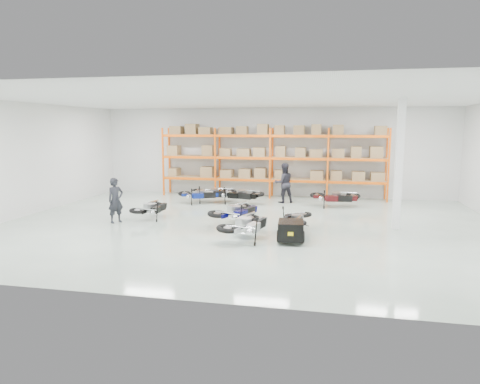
% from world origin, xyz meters
% --- Properties ---
extents(room, '(18.00, 18.00, 18.00)m').
position_xyz_m(room, '(0.00, 0.00, 2.25)').
color(room, silver).
rests_on(room, ground).
extents(pallet_rack, '(11.28, 0.98, 3.62)m').
position_xyz_m(pallet_rack, '(-0.00, 6.45, 2.26)').
color(pallet_rack, '#FE600D').
rests_on(pallet_rack, ground).
extents(structural_column, '(0.25, 0.25, 4.50)m').
position_xyz_m(structural_column, '(5.20, 0.50, 2.25)').
color(structural_column, white).
rests_on(structural_column, ground).
extents(moto_blue_centre, '(1.67, 2.25, 1.31)m').
position_xyz_m(moto_blue_centre, '(-0.40, -0.02, 0.62)').
color(moto_blue_centre, '#060644').
rests_on(moto_blue_centre, ground).
extents(moto_silver_left, '(1.45, 2.21, 1.31)m').
position_xyz_m(moto_silver_left, '(0.36, -2.01, 0.62)').
color(moto_silver_left, '#A9ACB0').
rests_on(moto_silver_left, ground).
extents(moto_black_far_left, '(0.98, 1.80, 1.13)m').
position_xyz_m(moto_black_far_left, '(-3.84, 0.31, 0.53)').
color(moto_black_far_left, black).
rests_on(moto_black_far_left, ground).
extents(moto_touring_right, '(0.97, 1.76, 1.10)m').
position_xyz_m(moto_touring_right, '(1.76, -0.52, 0.52)').
color(moto_touring_right, black).
rests_on(moto_touring_right, ground).
extents(trailer, '(0.85, 1.62, 0.67)m').
position_xyz_m(trailer, '(1.76, -2.12, 0.39)').
color(trailer, black).
rests_on(trailer, ground).
extents(moto_back_a, '(1.99, 1.55, 1.16)m').
position_xyz_m(moto_back_a, '(-2.97, 4.02, 0.55)').
color(moto_back_a, navy).
rests_on(moto_back_a, ground).
extents(moto_back_b, '(1.97, 1.09, 1.23)m').
position_xyz_m(moto_back_b, '(-2.50, 4.42, 0.58)').
color(moto_back_b, '#ADB4B7').
rests_on(moto_back_b, ground).
extents(moto_back_c, '(2.06, 1.39, 1.22)m').
position_xyz_m(moto_back_c, '(-1.14, 4.23, 0.58)').
color(moto_back_c, black).
rests_on(moto_back_c, ground).
extents(moto_back_d, '(1.98, 1.10, 1.24)m').
position_xyz_m(moto_back_d, '(3.19, 4.31, 0.58)').
color(moto_back_d, '#440D10').
rests_on(moto_back_d, ground).
extents(person_left, '(0.67, 0.73, 1.68)m').
position_xyz_m(person_left, '(-4.86, -0.58, 0.84)').
color(person_left, black).
rests_on(person_left, ground).
extents(person_back, '(1.12, 1.01, 1.87)m').
position_xyz_m(person_back, '(0.81, 4.95, 0.94)').
color(person_back, black).
rests_on(person_back, ground).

